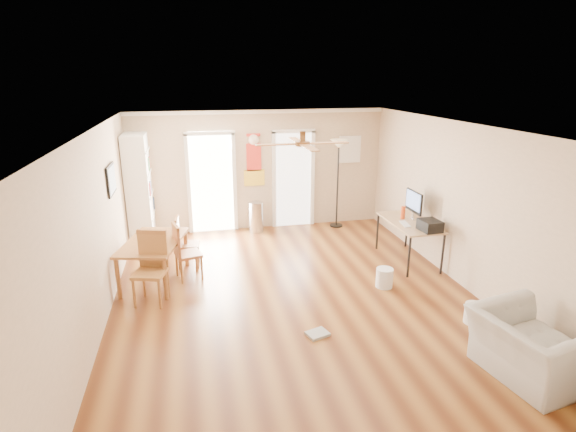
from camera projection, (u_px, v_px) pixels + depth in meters
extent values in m
plane|color=brown|center=(296.00, 298.00, 6.94)|extent=(7.00, 7.00, 0.00)
cube|color=red|center=(254.00, 160.00, 9.69)|extent=(0.46, 0.03, 1.10)
cube|color=white|center=(350.00, 149.00, 10.08)|extent=(0.50, 0.04, 0.60)
cube|color=black|center=(111.00, 180.00, 7.18)|extent=(0.04, 0.66, 0.48)
cylinder|color=#AEAEB0|center=(256.00, 217.00, 9.79)|extent=(0.40, 0.40, 0.67)
cube|color=silver|center=(405.00, 224.00, 7.99)|extent=(0.17, 0.37, 0.01)
cube|color=black|center=(430.00, 225.00, 7.64)|extent=(0.34, 0.39, 0.19)
cylinder|color=#CF4212|center=(403.00, 213.00, 8.26)|extent=(0.09, 0.09, 0.24)
cylinder|color=silver|center=(384.00, 278.00, 7.27)|extent=(0.31, 0.31, 0.32)
cylinder|color=silver|center=(474.00, 313.00, 6.22)|extent=(0.29, 0.29, 0.29)
cube|color=gray|center=(317.00, 334.00, 5.95)|extent=(0.33, 0.29, 0.04)
imported|color=#ADADA7|center=(531.00, 347.00, 5.05)|extent=(1.19, 1.31, 0.75)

